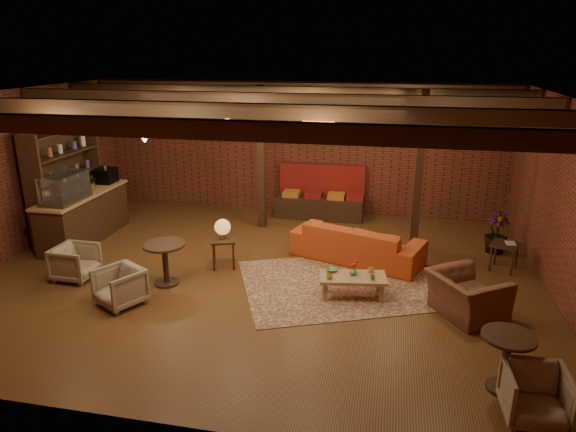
% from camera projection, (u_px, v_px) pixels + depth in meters
% --- Properties ---
extents(floor, '(10.00, 10.00, 0.00)m').
position_uv_depth(floor, '(259.00, 275.00, 9.39)').
color(floor, '#412510').
rests_on(floor, ground).
extents(ceiling, '(10.00, 8.00, 0.02)m').
position_uv_depth(ceiling, '(255.00, 96.00, 8.38)').
color(ceiling, black).
rests_on(ceiling, wall_back).
extents(wall_back, '(10.00, 0.02, 3.20)m').
position_uv_depth(wall_back, '(299.00, 148.00, 12.61)').
color(wall_back, brown).
rests_on(wall_back, ground).
extents(wall_front, '(10.00, 0.02, 3.20)m').
position_uv_depth(wall_front, '(155.00, 294.00, 5.17)').
color(wall_front, brown).
rests_on(wall_front, ground).
extents(wall_left, '(0.02, 8.00, 3.20)m').
position_uv_depth(wall_left, '(6.00, 176.00, 9.84)').
color(wall_left, brown).
rests_on(wall_left, ground).
extents(wall_right, '(0.02, 8.00, 3.20)m').
position_uv_depth(wall_right, '(570.00, 208.00, 7.93)').
color(wall_right, brown).
rests_on(wall_right, ground).
extents(ceiling_beams, '(9.80, 6.40, 0.22)m').
position_uv_depth(ceiling_beams, '(256.00, 104.00, 8.42)').
color(ceiling_beams, black).
rests_on(ceiling_beams, ceiling).
extents(ceiling_pipe, '(9.60, 0.12, 0.12)m').
position_uv_depth(ceiling_pipe, '(277.00, 107.00, 9.98)').
color(ceiling_pipe, black).
rests_on(ceiling_pipe, ceiling).
extents(post_left, '(0.16, 0.16, 3.20)m').
position_uv_depth(post_left, '(261.00, 159.00, 11.42)').
color(post_left, black).
rests_on(post_left, ground).
extents(post_right, '(0.16, 0.16, 3.20)m').
position_uv_depth(post_right, '(419.00, 172.00, 10.21)').
color(post_right, black).
rests_on(post_right, ground).
extents(service_counter, '(0.80, 2.50, 1.60)m').
position_uv_depth(service_counter, '(83.00, 204.00, 10.85)').
color(service_counter, black).
rests_on(service_counter, ground).
extents(plant_counter, '(0.35, 0.39, 0.30)m').
position_uv_depth(plant_counter, '(90.00, 183.00, 10.89)').
color(plant_counter, '#337F33').
rests_on(plant_counter, service_counter).
extents(shelving_hutch, '(0.52, 2.00, 2.40)m').
position_uv_depth(shelving_hutch, '(66.00, 184.00, 10.90)').
color(shelving_hutch, black).
rests_on(shelving_hutch, ground).
extents(banquette, '(2.10, 0.70, 1.00)m').
position_uv_depth(banquette, '(320.00, 197.00, 12.42)').
color(banquette, maroon).
rests_on(banquette, ground).
extents(service_sign, '(0.86, 0.06, 0.30)m').
position_uv_depth(service_sign, '(319.00, 123.00, 11.42)').
color(service_sign, '#F05718').
rests_on(service_sign, ceiling).
extents(ceiling_spotlights, '(6.40, 4.40, 0.28)m').
position_uv_depth(ceiling_spotlights, '(256.00, 117.00, 8.49)').
color(ceiling_spotlights, black).
rests_on(ceiling_spotlights, ceiling).
extents(rug, '(4.08, 3.66, 0.01)m').
position_uv_depth(rug, '(341.00, 283.00, 9.03)').
color(rug, maroon).
rests_on(rug, floor).
extents(sofa, '(2.69, 1.75, 0.73)m').
position_uv_depth(sofa, '(357.00, 242.00, 9.93)').
color(sofa, '#B43F19').
rests_on(sofa, floor).
extents(coffee_table, '(1.16, 0.70, 0.63)m').
position_uv_depth(coffee_table, '(352.00, 278.00, 8.47)').
color(coffee_table, '#AA884F').
rests_on(coffee_table, floor).
extents(side_table_lamp, '(0.57, 0.57, 0.94)m').
position_uv_depth(side_table_lamp, '(223.00, 231.00, 9.53)').
color(side_table_lamp, black).
rests_on(side_table_lamp, floor).
extents(round_table_left, '(0.72, 0.72, 0.75)m').
position_uv_depth(round_table_left, '(165.00, 257.00, 8.88)').
color(round_table_left, black).
rests_on(round_table_left, floor).
extents(armchair_a, '(0.64, 0.69, 0.69)m').
position_uv_depth(armchair_a, '(75.00, 261.00, 9.14)').
color(armchair_a, beige).
rests_on(armchair_a, floor).
extents(armchair_b, '(0.88, 0.87, 0.68)m').
position_uv_depth(armchair_b, '(120.00, 285.00, 8.21)').
color(armchair_b, beige).
rests_on(armchair_b, floor).
extents(armchair_right, '(1.15, 1.25, 0.92)m').
position_uv_depth(armchair_right, '(467.00, 289.00, 7.82)').
color(armchair_right, brown).
rests_on(armchair_right, floor).
extents(side_table_book, '(0.62, 0.62, 0.55)m').
position_uv_depth(side_table_book, '(505.00, 246.00, 9.45)').
color(side_table_book, black).
rests_on(side_table_book, floor).
extents(round_table_right, '(0.63, 0.63, 0.74)m').
position_uv_depth(round_table_right, '(506.00, 353.00, 6.10)').
color(round_table_right, black).
rests_on(round_table_right, floor).
extents(armchair_far, '(0.68, 0.64, 0.68)m').
position_uv_depth(armchair_far, '(536.00, 393.00, 5.64)').
color(armchair_far, beige).
rests_on(armchair_far, floor).
extents(plant_tall, '(1.77, 1.77, 2.48)m').
position_uv_depth(plant_tall, '(502.00, 193.00, 10.03)').
color(plant_tall, '#4C7F4C').
rests_on(plant_tall, floor).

